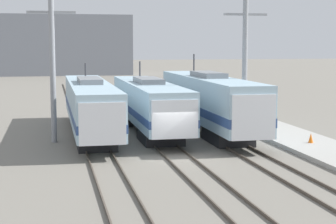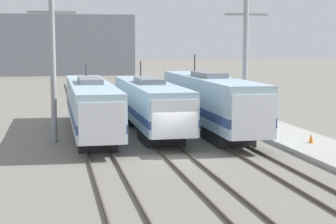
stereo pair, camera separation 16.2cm
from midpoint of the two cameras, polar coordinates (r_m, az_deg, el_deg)
ground_plane at (r=31.86m, az=0.73°, el=-4.56°), size 400.00×400.00×0.00m
rail_pair_far_left at (r=31.21m, az=-6.90°, el=-4.71°), size 1.51×120.00×0.15m
rail_pair_center at (r=31.84m, az=0.73°, el=-4.43°), size 1.51×120.00×0.15m
rail_pair_far_right at (r=33.01m, az=7.94°, el=-4.09°), size 1.51×120.00×0.15m
locomotive_far_left at (r=39.10m, az=-8.01°, el=0.58°), size 2.80×19.40×4.89m
locomotive_center at (r=39.98m, az=-1.98°, el=0.73°), size 3.00×17.61×5.01m
locomotive_far_right at (r=40.20m, az=4.15°, el=1.03°), size 2.86×18.77×5.57m
catenary_tower_left at (r=36.77m, az=-11.78°, el=4.61°), size 3.06×0.36×9.49m
catenary_tower_right at (r=39.02m, az=7.68°, el=4.82°), size 3.06×0.36×9.49m
platform at (r=34.83m, az=15.17°, el=-3.60°), size 4.00×120.00×0.26m
traffic_cone at (r=35.88m, az=14.18°, el=-2.58°), size 0.31×0.31×0.59m
depot_building at (r=121.15m, az=-13.87°, el=6.61°), size 41.37×13.30×12.32m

